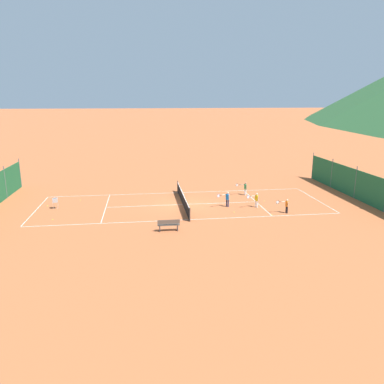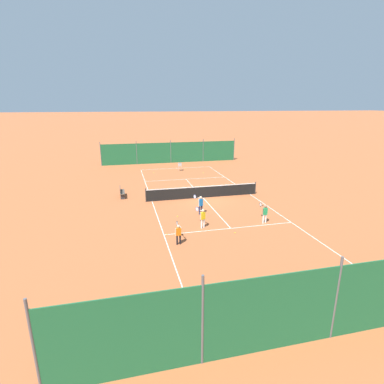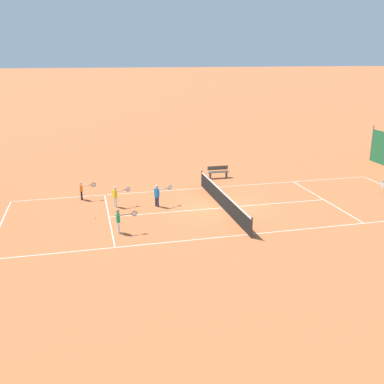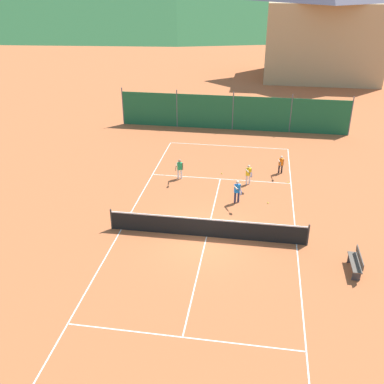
{
  "view_description": "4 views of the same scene",
  "coord_description": "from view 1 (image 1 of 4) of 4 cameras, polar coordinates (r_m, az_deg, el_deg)",
  "views": [
    {
      "loc": [
        30.24,
        -3.31,
        8.77
      ],
      "look_at": [
        -0.29,
        0.82,
        0.99
      ],
      "focal_mm": 35.0,
      "sensor_mm": 36.0,
      "label": 1
    },
    {
      "loc": [
        6.2,
        22.21,
        7.24
      ],
      "look_at": [
        1.03,
        0.55,
        0.71
      ],
      "focal_mm": 28.0,
      "sensor_mm": 36.0,
      "label": 2
    },
    {
      "loc": [
        -23.11,
        7.48,
        8.36
      ],
      "look_at": [
        -0.14,
        1.83,
        1.12
      ],
      "focal_mm": 42.0,
      "sensor_mm": 36.0,
      "label": 3
    },
    {
      "loc": [
        2.08,
        -17.55,
        11.23
      ],
      "look_at": [
        -0.96,
        1.77,
        1.36
      ],
      "focal_mm": 42.0,
      "sensor_mm": 36.0,
      "label": 4
    }
  ],
  "objects": [
    {
      "name": "player_near_service",
      "position": [
        34.87,
        8.07,
        0.67
      ],
      "size": [
        0.41,
        1.04,
        1.22
      ],
      "color": "white",
      "rests_on": "ground"
    },
    {
      "name": "windscreen_fence_far",
      "position": [
        36.39,
        23.64,
        1.13
      ],
      "size": [
        17.28,
        0.08,
        2.9
      ],
      "color": "#1E6038",
      "rests_on": "ground"
    },
    {
      "name": "ball_hopper",
      "position": [
        32.25,
        -20.13,
        -1.29
      ],
      "size": [
        0.36,
        0.36,
        0.89
      ],
      "color": "#B7B7BC",
      "rests_on": "ground"
    },
    {
      "name": "tennis_net",
      "position": [
        31.52,
        -1.4,
        -1.04
      ],
      "size": [
        9.18,
        0.08,
        1.06
      ],
      "color": "#2D2D2D",
      "rests_on": "ground"
    },
    {
      "name": "ground_plane",
      "position": [
        31.66,
        -1.4,
        -1.91
      ],
      "size": [
        600.0,
        600.0,
        0.0
      ],
      "primitive_type": "plane",
      "color": "#B25B33"
    },
    {
      "name": "tennis_ball_alley_right",
      "position": [
        29.65,
        6.42,
        -3.06
      ],
      "size": [
        0.07,
        0.07,
        0.07
      ],
      "primitive_type": "sphere",
      "color": "#CCE033",
      "rests_on": "ground"
    },
    {
      "name": "player_near_baseline",
      "position": [
        31.1,
        9.75,
        -1.07
      ],
      "size": [
        0.42,
        1.04,
        1.2
      ],
      "color": "white",
      "rests_on": "ground"
    },
    {
      "name": "tennis_ball_service_box",
      "position": [
        33.15,
        10.95,
        -1.37
      ],
      "size": [
        0.07,
        0.07,
        0.07
      ],
      "primitive_type": "sphere",
      "color": "#CCE033",
      "rests_on": "ground"
    },
    {
      "name": "player_far_baseline",
      "position": [
        30.94,
        5.37,
        -0.92
      ],
      "size": [
        0.48,
        1.08,
        1.28
      ],
      "color": "#23284C",
      "rests_on": "ground"
    },
    {
      "name": "tennis_ball_by_net_left",
      "position": [
        29.39,
        12.08,
        -3.45
      ],
      "size": [
        0.07,
        0.07,
        0.07
      ],
      "primitive_type": "sphere",
      "color": "#CCE033",
      "rests_on": "ground"
    },
    {
      "name": "tennis_ball_near_corner",
      "position": [
        29.52,
        -20.44,
        -3.97
      ],
      "size": [
        0.07,
        0.07,
        0.07
      ],
      "primitive_type": "sphere",
      "color": "#CCE033",
      "rests_on": "ground"
    },
    {
      "name": "court_line_markings",
      "position": [
        31.66,
        -1.4,
        -1.91
      ],
      "size": [
        8.25,
        23.85,
        0.01
      ],
      "color": "white",
      "rests_on": "ground"
    },
    {
      "name": "tennis_ball_alley_left",
      "position": [
        33.38,
        -21.17,
        -1.98
      ],
      "size": [
        0.07,
        0.07,
        0.07
      ],
      "primitive_type": "sphere",
      "color": "#CCE033",
      "rests_on": "ground"
    },
    {
      "name": "player_far_service",
      "position": [
        30.05,
        14.17,
        -1.92
      ],
      "size": [
        0.38,
        0.98,
        1.13
      ],
      "color": "black",
      "rests_on": "ground"
    },
    {
      "name": "courtside_bench",
      "position": [
        25.35,
        -3.59,
        -5.01
      ],
      "size": [
        0.36,
        1.5,
        0.84
      ],
      "color": "#51473D",
      "rests_on": "ground"
    },
    {
      "name": "tennis_ball_mid_court",
      "position": [
        34.33,
        -16.64,
        -1.18
      ],
      "size": [
        0.07,
        0.07,
        0.07
      ],
      "primitive_type": "sphere",
      "color": "#CCE033",
      "rests_on": "ground"
    }
  ]
}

